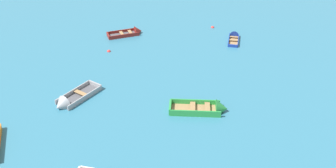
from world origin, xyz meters
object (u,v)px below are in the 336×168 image
rowboat_maroon_back_row_center (132,33)px  rowboat_deep_blue_outer_left (234,37)px  rowboat_green_far_right (210,109)px  mooring_buoy_between_boats_left (109,52)px  rowboat_grey_midfield_right (68,102)px  mooring_buoy_midfield (213,28)px

rowboat_maroon_back_row_center → rowboat_deep_blue_outer_left: size_ratio=1.17×
rowboat_green_far_right → mooring_buoy_between_boats_left: 12.71m
rowboat_grey_midfield_right → rowboat_deep_blue_outer_left: rowboat_grey_midfield_right is taller
rowboat_grey_midfield_right → rowboat_green_far_right: (10.43, -0.40, 0.04)m
rowboat_grey_midfield_right → rowboat_deep_blue_outer_left: bearing=42.6°
rowboat_grey_midfield_right → mooring_buoy_midfield: 18.45m
rowboat_grey_midfield_right → rowboat_green_far_right: 10.44m
rowboat_grey_midfield_right → mooring_buoy_between_boats_left: rowboat_grey_midfield_right is taller
rowboat_grey_midfield_right → mooring_buoy_midfield: (11.26, 14.62, -0.18)m
rowboat_grey_midfield_right → rowboat_maroon_back_row_center: rowboat_grey_midfield_right is taller
rowboat_deep_blue_outer_left → mooring_buoy_midfield: 3.13m
rowboat_grey_midfield_right → rowboat_green_far_right: bearing=-2.2°
rowboat_maroon_back_row_center → mooring_buoy_midfield: rowboat_maroon_back_row_center is taller
rowboat_deep_blue_outer_left → mooring_buoy_midfield: (-2.01, 2.40, -0.13)m
rowboat_deep_blue_outer_left → mooring_buoy_midfield: bearing=129.9°
rowboat_green_far_right → mooring_buoy_between_boats_left: bearing=135.0°
rowboat_maroon_back_row_center → rowboat_deep_blue_outer_left: bearing=-1.8°
rowboat_green_far_right → mooring_buoy_between_boats_left: (-8.98, 8.99, -0.22)m
rowboat_grey_midfield_right → mooring_buoy_midfield: bearing=52.4°
rowboat_maroon_back_row_center → mooring_buoy_midfield: (8.15, 2.08, -0.17)m
rowboat_green_far_right → mooring_buoy_midfield: rowboat_green_far_right is taller
rowboat_green_far_right → rowboat_maroon_back_row_center: 14.86m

